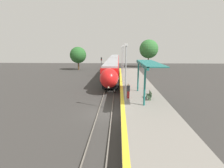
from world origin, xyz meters
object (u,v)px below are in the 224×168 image
at_px(person_waiting, 128,91).
at_px(lamppost_mid, 123,61).
at_px(lamppost_far, 122,58).
at_px(lamppost_near, 126,70).
at_px(railway_signal, 101,65).
at_px(train, 113,64).
at_px(platform_bench, 149,95).

xyz_separation_m(person_waiting, lamppost_mid, (-0.39, 9.87, 2.60)).
height_order(person_waiting, lamppost_far, lamppost_far).
xyz_separation_m(person_waiting, lamppost_near, (-0.39, -1.56, 2.60)).
xyz_separation_m(person_waiting, lamppost_far, (-0.39, 21.31, 2.60)).
distance_m(person_waiting, railway_signal, 21.62).
distance_m(train, lamppost_near, 29.49).
height_order(train, lamppost_far, lamppost_far).
relative_size(platform_bench, person_waiting, 0.88).
height_order(train, lamppost_near, lamppost_near).
bearing_deg(lamppost_near, lamppost_far, 90.00).
height_order(platform_bench, railway_signal, railway_signal).
height_order(lamppost_mid, lamppost_far, same).
bearing_deg(platform_bench, train, 99.93).
bearing_deg(lamppost_mid, lamppost_near, -90.00).
bearing_deg(platform_bench, person_waiting, 173.19).
height_order(train, railway_signal, railway_signal).
xyz_separation_m(train, lamppost_mid, (2.14, -17.89, 2.23)).
xyz_separation_m(train, platform_bench, (4.91, -28.05, -0.78)).
distance_m(train, platform_bench, 28.49).
relative_size(train, railway_signal, 10.43).
bearing_deg(lamppost_mid, person_waiting, -87.72).
bearing_deg(train, lamppost_near, -85.82).
bearing_deg(platform_bench, lamppost_mid, 105.25).
bearing_deg(train, railway_signal, -110.96).
bearing_deg(platform_bench, railway_signal, 109.44).
height_order(railway_signal, lamppost_far, lamppost_far).
relative_size(railway_signal, lamppost_far, 0.74).
bearing_deg(lamppost_far, person_waiting, -88.94).
bearing_deg(lamppost_near, person_waiting, 75.91).
relative_size(railway_signal, lamppost_near, 0.74).
xyz_separation_m(platform_bench, person_waiting, (-2.38, 0.28, 0.41)).
bearing_deg(railway_signal, platform_bench, -70.56).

